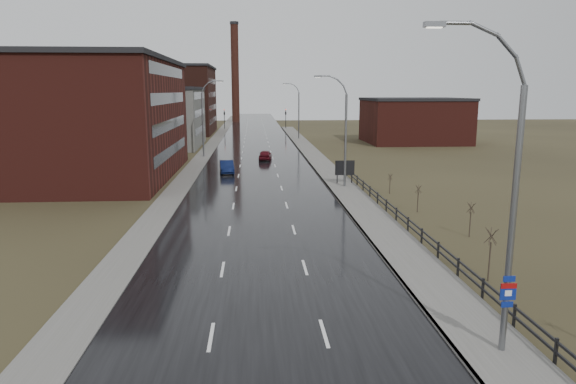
{
  "coord_description": "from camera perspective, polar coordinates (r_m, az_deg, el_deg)",
  "views": [
    {
      "loc": [
        -0.48,
        -15.32,
        9.81
      ],
      "look_at": [
        1.83,
        19.06,
        3.0
      ],
      "focal_mm": 32.0,
      "sensor_mm": 36.0,
      "label": 1
    }
  ],
  "objects": [
    {
      "name": "billboard",
      "position": [
        54.55,
        6.33,
        2.61
      ],
      "size": [
        2.06,
        0.17,
        2.61
      ],
      "color": "black",
      "rests_on": "ground"
    },
    {
      "name": "car_near",
      "position": [
        62.36,
        -6.83,
        2.74
      ],
      "size": [
        2.05,
        4.69,
        1.5
      ],
      "primitive_type": "imported",
      "rotation": [
        0.0,
        0.0,
        0.1
      ],
      "color": "#0C163E",
      "rests_on": "ground"
    },
    {
      "name": "guardrail",
      "position": [
        36.47,
        13.51,
        -3.58
      ],
      "size": [
        0.1,
        53.05,
        1.1
      ],
      "color": "black",
      "rests_on": "ground"
    },
    {
      "name": "road",
      "position": [
        75.96,
        -3.45,
        3.76
      ],
      "size": [
        14.0,
        300.0,
        0.06
      ],
      "primitive_type": "cube",
      "color": "black",
      "rests_on": "ground"
    },
    {
      "name": "sidewalk_right",
      "position": [
        52.05,
        6.28,
        0.35
      ],
      "size": [
        3.2,
        180.0,
        0.18
      ],
      "primitive_type": "cube",
      "color": "#595651",
      "rests_on": "ground"
    },
    {
      "name": "car_far",
      "position": [
        73.84,
        -2.55,
        4.1
      ],
      "size": [
        2.09,
        4.38,
        1.45
      ],
      "primitive_type": "imported",
      "rotation": [
        0.0,
        0.0,
        3.05
      ],
      "color": "#4C0C14",
      "rests_on": "ground"
    },
    {
      "name": "warehouse_far",
      "position": [
        125.38,
        -14.4,
        9.89
      ],
      "size": [
        26.52,
        24.48,
        15.5
      ],
      "color": "#331611",
      "rests_on": "ground"
    },
    {
      "name": "shrub_d",
      "position": [
        37.0,
        19.61,
        -2.83
      ],
      "size": [
        0.57,
        0.6,
        2.39
      ],
      "color": "#382D23",
      "rests_on": "ground"
    },
    {
      "name": "shrub_c",
      "position": [
        28.8,
        21.53,
        -6.35
      ],
      "size": [
        0.67,
        0.71,
        2.86
      ],
      "color": "#382D23",
      "rests_on": "ground"
    },
    {
      "name": "streetlight_left",
      "position": [
        77.76,
        -9.25,
        8.1
      ],
      "size": [
        3.36,
        0.28,
        11.35
      ],
      "color": "slate",
      "rests_on": "ground"
    },
    {
      "name": "streetlight_main",
      "position": [
        19.85,
        23.05,
        -0.61
      ],
      "size": [
        3.91,
        0.29,
        12.11
      ],
      "color": "slate",
      "rests_on": "ground"
    },
    {
      "name": "warehouse_near",
      "position": [
        63.79,
        -22.8,
        7.57
      ],
      "size": [
        22.44,
        28.56,
        13.5
      ],
      "color": "#471914",
      "rests_on": "ground"
    },
    {
      "name": "curb_right",
      "position": [
        51.81,
        4.62,
        0.33
      ],
      "size": [
        0.16,
        180.0,
        0.18
      ],
      "primitive_type": "cube",
      "color": "slate",
      "rests_on": "ground"
    },
    {
      "name": "shrub_f",
      "position": [
        50.61,
        11.26,
        0.96
      ],
      "size": [
        0.46,
        0.49,
        1.94
      ],
      "color": "#382D23",
      "rests_on": "ground"
    },
    {
      "name": "warehouse_mid",
      "position": [
        95.06,
        -14.6,
        8.08
      ],
      "size": [
        16.32,
        20.4,
        10.5
      ],
      "color": "slate",
      "rests_on": "ground"
    },
    {
      "name": "building_right",
      "position": [
        102.23,
        13.82,
        7.74
      ],
      "size": [
        18.36,
        16.32,
        8.5
      ],
      "color": "#471914",
      "rests_on": "ground"
    },
    {
      "name": "streetlight_right_mid",
      "position": [
        52.25,
        6.11,
        6.76
      ],
      "size": [
        3.36,
        0.28,
        11.35
      ],
      "color": "slate",
      "rests_on": "ground"
    },
    {
      "name": "traffic_light_left",
      "position": [
        135.63,
        -7.1,
        8.89
      ],
      "size": [
        0.58,
        2.73,
        5.3
      ],
      "color": "black",
      "rests_on": "ground"
    },
    {
      "name": "smokestack",
      "position": [
        165.51,
        -5.9,
        13.09
      ],
      "size": [
        2.7,
        2.7,
        30.7
      ],
      "color": "#331611",
      "rests_on": "ground"
    },
    {
      "name": "streetlight_right_far",
      "position": [
        105.78,
        1.05,
        9.02
      ],
      "size": [
        3.36,
        0.28,
        11.35
      ],
      "color": "slate",
      "rests_on": "ground"
    },
    {
      "name": "sidewalk_left",
      "position": [
        76.34,
        -9.63,
        3.68
      ],
      "size": [
        2.4,
        260.0,
        0.12
      ],
      "primitive_type": "cube",
      "color": "#595651",
      "rests_on": "ground"
    },
    {
      "name": "traffic_light_right",
      "position": [
        135.69,
        -0.26,
        8.97
      ],
      "size": [
        0.58,
        2.73,
        5.3
      ],
      "color": "black",
      "rests_on": "ground"
    },
    {
      "name": "shrub_e",
      "position": [
        43.31,
        14.24,
        -0.63
      ],
      "size": [
        0.54,
        0.57,
        2.27
      ],
      "color": "#382D23",
      "rests_on": "ground"
    }
  ]
}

